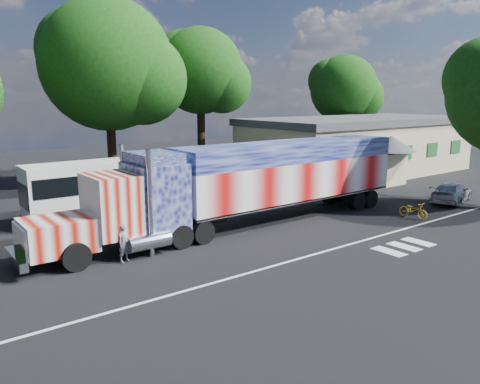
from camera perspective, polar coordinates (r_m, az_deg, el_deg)
ground at (r=24.00m, az=4.34°, el=-5.59°), size 100.00×100.00×0.00m
lane_markings at (r=22.71m, az=13.97°, el=-6.90°), size 30.00×2.67×0.01m
semi_truck at (r=25.83m, az=1.61°, el=1.33°), size 22.65×3.58×4.83m
coach_bus at (r=29.33m, az=-13.89°, el=0.75°), size 11.53×2.68×3.36m
hall_building at (r=45.17m, az=14.39°, el=5.52°), size 22.40×12.80×5.20m
parked_car at (r=34.92m, az=24.38°, el=-0.04°), size 4.99×3.01×1.35m
woman at (r=20.95m, az=-13.95°, el=-6.03°), size 0.72×0.59×1.70m
bicycle at (r=29.49m, az=20.37°, el=-2.08°), size 0.68×1.85×0.97m
tree_far_ne at (r=55.46m, az=12.68°, el=12.11°), size 7.95×7.57×11.73m
tree_n_mid at (r=38.74m, az=-15.58°, el=14.66°), size 10.71×10.20×14.60m
tree_ne_a at (r=42.19m, az=-4.68°, el=14.40°), size 7.85×7.47×13.01m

